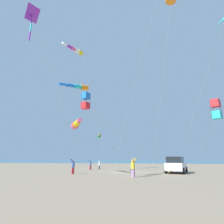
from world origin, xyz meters
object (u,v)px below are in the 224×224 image
Objects in this scene: person_bystander_far at (73,166)px; kite_box_teal_far_right at (216,109)px; kite_windsock_white_trailing at (78,87)px; kite_box_long_streamer_left at (86,101)px; kite_windsock_small_distant at (75,50)px; parked_car at (176,165)px; kite_delta_checkered_midright at (31,14)px; person_child_grey_jacket at (90,164)px; kite_windsock_orange_high_right at (99,136)px; kite_windsock_red_high_left at (76,124)px; cooler_box at (170,170)px; person_child_green_jacket at (99,165)px; person_adult_flyer at (133,167)px; kite_delta_yellow_midlevel at (224,20)px.

kite_box_teal_far_right is (-6.01, -13.12, 4.10)m from person_bystander_far.
kite_box_teal_far_right is at bearing -127.65° from kite_windsock_white_trailing.
person_bystander_far is at bearing 31.41° from kite_box_long_streamer_left.
kite_box_long_streamer_left is at bearing -149.73° from kite_windsock_small_distant.
kite_delta_checkered_midright is at bearing 134.00° from parked_car.
kite_box_teal_far_right is at bearing -95.33° from kite_box_long_streamer_left.
kite_windsock_orange_high_right is (-3.49, -2.34, 3.88)m from person_child_grey_jacket.
kite_windsock_red_high_left reaches higher than person_bystander_far.
kite_windsock_red_high_left is 1.68× the size of kite_windsock_orange_high_right.
parked_car is 2.62m from cooler_box.
person_bystander_far is at bearing 179.82° from person_child_green_jacket.
parked_car is 0.24× the size of kite_windsock_small_distant.
kite_windsock_orange_high_right is at bearing -21.10° from kite_windsock_red_high_left.
kite_delta_checkered_midright is 1.89× the size of kite_windsock_orange_high_right.
cooler_box is at bearing 11.45° from parked_car.
kite_box_teal_far_right is (-11.04, -15.92, -13.84)m from kite_windsock_small_distant.
kite_windsock_white_trailing is at bearing 23.31° from kite_windsock_red_high_left.
kite_delta_checkered_midright is at bearing 173.31° from kite_windsock_red_high_left.
person_child_green_jacket is 10.51m from person_bystander_far.
kite_windsock_white_trailing is at bearing 72.99° from kite_windsock_orange_high_right.
kite_windsock_small_distant is at bearing 30.97° from kite_windsock_red_high_left.
person_adult_flyer reaches higher than cooler_box.
kite_delta_yellow_midlevel is at bearing -117.91° from person_bystander_far.
person_bystander_far is 0.08× the size of kite_windsock_small_distant.
kite_windsock_red_high_left is at bearing -149.03° from kite_windsock_small_distant.
person_child_green_jacket is 11.17m from kite_windsock_red_high_left.
kite_delta_checkered_midright is at bearing 98.40° from kite_box_teal_far_right.
cooler_box is at bearing -80.83° from kite_windsock_orange_high_right.
kite_box_long_streamer_left is 0.64× the size of kite_delta_checkered_midright.
person_bystander_far is 15.24m from kite_delta_checkered_midright.
person_child_grey_jacket is 0.11× the size of kite_windsock_white_trailing.
person_bystander_far is 18.84m from kite_windsock_small_distant.
person_adult_flyer is at bearing 54.85° from kite_delta_yellow_midlevel.
person_bystander_far is at bearing 65.38° from kite_box_teal_far_right.
person_child_green_jacket is 2.38m from person_child_grey_jacket.
cooler_box is 13.36m from kite_box_teal_far_right.
person_bystander_far is at bearing -174.76° from person_child_grey_jacket.
kite_windsock_red_high_left is 14.22m from kite_windsock_small_distant.
person_child_green_jacket is at bearing 58.98° from parked_car.
kite_windsock_red_high_left is (-7.78, -0.69, 4.83)m from person_child_grey_jacket.
parked_car is at bearing -95.12° from kite_windsock_small_distant.
kite_box_teal_far_right is (-16.52, -13.09, 4.28)m from person_child_green_jacket.
kite_windsock_orange_high_right is at bearing -93.48° from kite_windsock_small_distant.
person_child_green_jacket is (4.27, 10.70, 0.49)m from cooler_box.
kite_windsock_red_high_left is at bearing 67.60° from person_adult_flyer.
kite_delta_checkered_midright is at bearing 176.59° from person_child_green_jacket.
person_child_green_jacket is 0.17× the size of kite_windsock_orange_high_right.
kite_box_long_streamer_left reaches higher than person_child_grey_jacket.
kite_windsock_small_distant reaches higher than kite_delta_yellow_midlevel.
person_child_green_jacket is at bearing -28.80° from kite_windsock_white_trailing.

